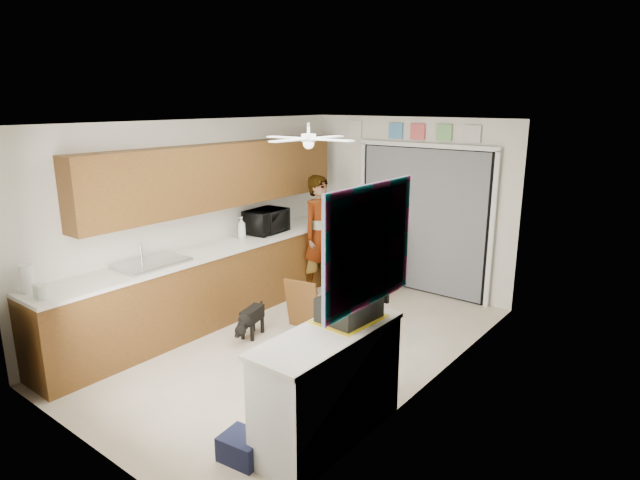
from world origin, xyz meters
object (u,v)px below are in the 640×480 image
Objects in this scene: suitcase at (349,307)px; man at (320,234)px; paper_towel_roll at (27,279)px; navy_crate at (243,447)px; microwave at (266,221)px; dog at (252,320)px; soap_bottle at (242,227)px; cardboard_box at (296,409)px.

man is (-2.22, 2.43, -0.19)m from suitcase.
navy_crate is at bearing 9.35° from paper_towel_roll.
dog is (0.78, -1.08, -0.91)m from microwave.
suitcase is 2.17m from dog.
microwave is 3.74m from navy_crate.
soap_bottle is at bearing 135.80° from navy_crate.
dog is (-1.88, 0.69, -0.85)m from suitcase.
microwave is at bearing 109.84° from dog.
cardboard_box is at bearing -139.50° from man.
cardboard_box is (2.34, -2.11, -0.97)m from microwave.
navy_crate is at bearing -144.40° from microwave.
suitcase is 0.29× the size of man.
man reaches higher than dog.
microwave reaches higher than cardboard_box.
dog is (0.34, -1.74, -0.66)m from man.
man is 3.42× the size of dog.
microwave is 0.43m from soap_bottle.
paper_towel_roll is at bearing -157.20° from cardboard_box.
paper_towel_roll is 0.57× the size of suitcase.
cardboard_box is 0.63m from navy_crate.
soap_bottle reaches higher than cardboard_box.
paper_towel_roll is 0.67× the size of cardboard_box.
navy_crate is (2.46, 0.40, -0.98)m from paper_towel_roll.
suitcase is 1.38m from navy_crate.
paper_towel_roll is 2.83m from cardboard_box.
navy_crate is 2.28m from dog.
suitcase is (2.78, 1.37, -0.03)m from paper_towel_roll.
soap_bottle is 0.58× the size of dog.
soap_bottle is 2.72m from paper_towel_roll.
microwave reaches higher than suitcase.
man is at bearing 81.64° from paper_towel_roll.
paper_towel_roll is (-0.08, -2.72, -0.01)m from soap_bottle.
navy_crate is at bearing -90.00° from cardboard_box.
man is at bearing 66.00° from soap_bottle.
suitcase is at bearing -128.64° from microwave.
microwave is 1.18× the size of dog.
paper_towel_roll reaches higher than cardboard_box.
navy_crate is 0.19× the size of man.
paper_towel_roll reaches higher than dog.
man reaches higher than soap_bottle.
man reaches higher than navy_crate.
man is at bearing 119.23° from navy_crate.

